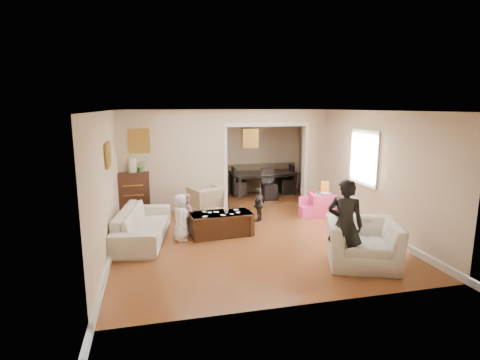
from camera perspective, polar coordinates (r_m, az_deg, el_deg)
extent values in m
plane|color=brown|center=(8.61, 0.31, -7.13)|extent=(7.00, 7.00, 0.00)
cube|color=beige|center=(9.86, -9.97, 2.81)|extent=(2.75, 0.18, 2.60)
cube|color=beige|center=(10.78, 10.94, 3.47)|extent=(0.55, 0.18, 2.60)
cube|color=beige|center=(10.21, 4.01, 9.56)|extent=(2.22, 0.18, 0.35)
cube|color=white|center=(8.94, 18.25, 3.20)|extent=(0.03, 0.95, 1.10)
cube|color=brown|center=(9.69, -14.94, 5.74)|extent=(0.45, 0.03, 0.55)
cube|color=brown|center=(7.44, -19.30, 3.60)|extent=(0.03, 0.55, 0.40)
cube|color=brown|center=(11.82, 1.60, 6.27)|extent=(0.45, 0.03, 0.55)
imported|color=beige|center=(7.98, -14.44, -6.51)|extent=(1.21, 2.34, 0.65)
imported|color=tan|center=(9.69, -5.24, -2.96)|extent=(0.97, 0.98, 0.69)
imported|color=beige|center=(6.88, 18.01, -9.06)|extent=(1.47, 1.39, 0.77)
cube|color=black|center=(9.86, -15.72, -1.94)|extent=(0.78, 0.44, 1.08)
cylinder|color=beige|center=(9.73, -15.94, 2.20)|extent=(0.22, 0.22, 0.36)
imported|color=#4C7735|center=(9.72, -14.76, 2.03)|extent=(0.26, 0.22, 0.29)
cube|color=#381D12|center=(8.06, -2.87, -6.61)|extent=(1.34, 0.77, 0.48)
imported|color=beige|center=(7.95, -2.11, -4.68)|extent=(0.12, 0.12, 0.10)
cube|color=#F54080|center=(9.68, 12.15, -3.63)|extent=(0.64, 0.64, 0.54)
cube|color=yellow|center=(9.72, 12.64, -1.03)|extent=(0.21, 0.10, 0.30)
cylinder|color=#26BEB4|center=(9.52, 11.81, -1.93)|extent=(0.08, 0.08, 0.08)
cube|color=red|center=(9.67, 11.28, -1.81)|extent=(0.09, 0.08, 0.05)
imported|color=silver|center=(9.53, 12.80, -2.05)|extent=(0.25, 0.25, 0.05)
imported|color=black|center=(11.68, 3.49, -0.50)|extent=(2.06, 1.25, 0.70)
imported|color=black|center=(6.43, 15.55, -6.59)|extent=(0.68, 0.63, 1.56)
imported|color=white|center=(7.75, -8.91, -5.60)|extent=(0.34, 0.49, 0.96)
imported|color=pink|center=(8.20, -8.10, -4.95)|extent=(0.49, 0.53, 0.88)
imported|color=black|center=(8.95, 2.88, -3.72)|extent=(0.47, 0.48, 0.81)
cube|color=white|center=(8.03, -4.56, -4.90)|extent=(0.09, 0.11, 0.00)
cube|color=white|center=(8.11, -5.40, -4.76)|extent=(0.08, 0.10, 0.00)
cube|color=white|center=(7.76, -5.33, -5.49)|extent=(0.13, 0.13, 0.00)
cube|color=white|center=(8.22, -0.62, -4.50)|extent=(0.10, 0.09, 0.00)
cube|color=white|center=(8.02, -0.30, -4.90)|extent=(0.12, 0.12, 0.00)
cube|color=white|center=(7.82, -2.58, -5.32)|extent=(0.12, 0.13, 0.00)
cube|color=white|center=(7.90, -1.24, -5.15)|extent=(0.10, 0.10, 0.00)
cube|color=white|center=(8.06, -3.58, -4.84)|extent=(0.13, 0.12, 0.00)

